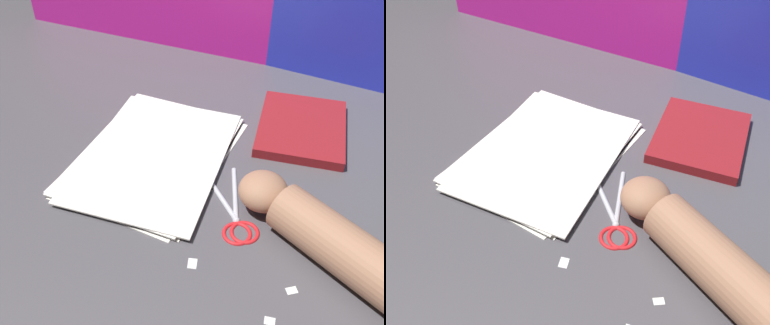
% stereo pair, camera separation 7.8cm
% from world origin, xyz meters
% --- Properties ---
extents(ground_plane, '(6.00, 6.00, 0.00)m').
position_xyz_m(ground_plane, '(0.00, 0.00, 0.00)').
color(ground_plane, '#4C494F').
extents(paper_stack, '(0.29, 0.38, 0.01)m').
position_xyz_m(paper_stack, '(-0.08, 0.03, 0.01)').
color(paper_stack, white).
rests_on(paper_stack, ground_plane).
extents(book_closed, '(0.20, 0.24, 0.02)m').
position_xyz_m(book_closed, '(0.17, 0.22, 0.01)').
color(book_closed, maroon).
rests_on(book_closed, ground_plane).
extents(scissors, '(0.15, 0.18, 0.01)m').
position_xyz_m(scissors, '(0.11, -0.06, 0.00)').
color(scissors, silver).
rests_on(scissors, ground_plane).
extents(hand_forearm, '(0.32, 0.22, 0.08)m').
position_xyz_m(hand_forearm, '(0.26, -0.08, 0.04)').
color(hand_forearm, '#A87556').
rests_on(hand_forearm, ground_plane).
extents(paper_scrap_near, '(0.02, 0.02, 0.00)m').
position_xyz_m(paper_scrap_near, '(0.08, -0.18, 0.00)').
color(paper_scrap_near, white).
rests_on(paper_scrap_near, ground_plane).
extents(paper_scrap_far, '(0.02, 0.02, 0.00)m').
position_xyz_m(paper_scrap_far, '(0.23, -0.17, 0.00)').
color(paper_scrap_far, white).
rests_on(paper_scrap_far, ground_plane).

